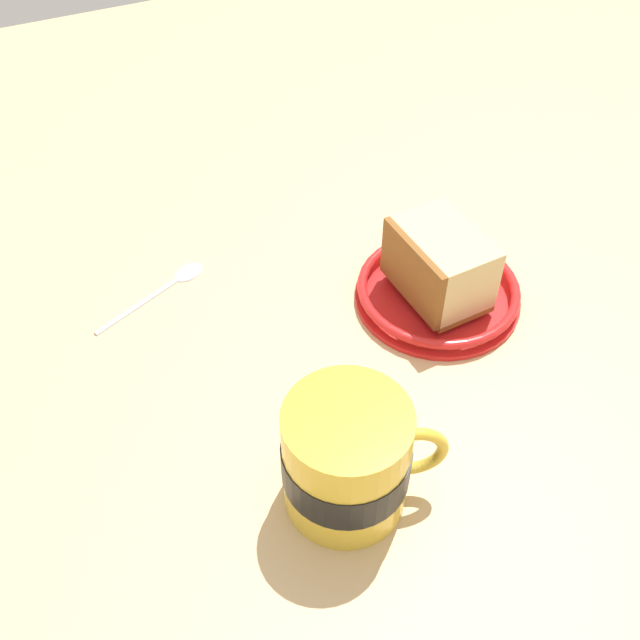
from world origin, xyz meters
TOP-DOWN VIEW (x-y plane):
  - ground_plane at (0.00, 0.00)cm, footprint 147.13×147.13cm
  - small_plate at (-11.69, -3.45)cm, footprint 14.53×14.53cm
  - cake_slice at (-11.42, -3.44)cm, footprint 6.73×8.93cm
  - tea_mug at (4.22, 10.81)cm, footprint 10.82×8.69cm
  - teaspoon at (8.98, -15.14)cm, footprint 11.39×5.83cm

SIDE VIEW (x-z plane):
  - ground_plane at x=0.00cm, z-range -3.94..0.00cm
  - teaspoon at x=8.98cm, z-range -0.05..0.75cm
  - small_plate at x=-11.69cm, z-range -0.01..1.82cm
  - cake_slice at x=-11.42cm, z-range 1.02..7.43cm
  - tea_mug at x=4.22cm, z-range 0.06..9.26cm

